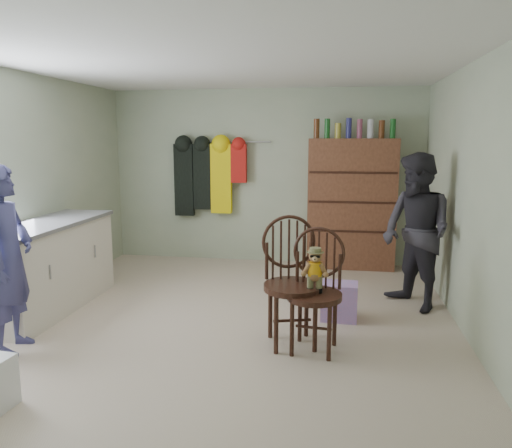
% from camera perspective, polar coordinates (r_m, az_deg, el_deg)
% --- Properties ---
extents(ground_plane, '(5.00, 5.00, 0.00)m').
position_cam_1_polar(ground_plane, '(5.14, -3.17, -10.80)').
color(ground_plane, beige).
rests_on(ground_plane, ground).
extents(room_walls, '(5.00, 5.00, 5.00)m').
position_cam_1_polar(room_walls, '(5.33, -2.09, 7.34)').
color(room_walls, '#B0BA9C').
rests_on(room_walls, ground).
extents(counter, '(0.64, 1.86, 0.94)m').
position_cam_1_polar(counter, '(5.73, -22.69, -4.44)').
color(counter, silver).
rests_on(counter, ground).
extents(chair_front, '(0.52, 0.52, 1.05)m').
position_cam_1_polar(chair_front, '(4.30, 6.84, -6.59)').
color(chair_front, '#3B1E14').
rests_on(chair_front, ground).
extents(chair_far, '(0.62, 0.62, 1.13)m').
position_cam_1_polar(chair_far, '(4.42, 4.03, -5.96)').
color(chair_far, '#3B1E14').
rests_on(chair_far, ground).
extents(striped_bag, '(0.37, 0.29, 0.38)m').
position_cam_1_polar(striped_bag, '(5.14, 9.50, -8.70)').
color(striped_bag, pink).
rests_on(striped_bag, ground).
extents(person_left, '(0.49, 0.65, 1.60)m').
position_cam_1_polar(person_left, '(4.69, -26.51, -3.64)').
color(person_left, '#414178').
rests_on(person_left, ground).
extents(person_right, '(0.97, 1.02, 1.66)m').
position_cam_1_polar(person_right, '(5.50, 17.86, -0.88)').
color(person_right, '#2D2B33').
rests_on(person_right, ground).
extents(dresser, '(1.20, 0.39, 2.07)m').
position_cam_1_polar(dresser, '(7.05, 10.87, 2.37)').
color(dresser, brown).
rests_on(dresser, ground).
extents(coat_rack, '(1.42, 0.12, 1.09)m').
position_cam_1_polar(coat_rack, '(7.34, -5.57, 5.42)').
color(coat_rack, '#99999E').
rests_on(coat_rack, ground).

